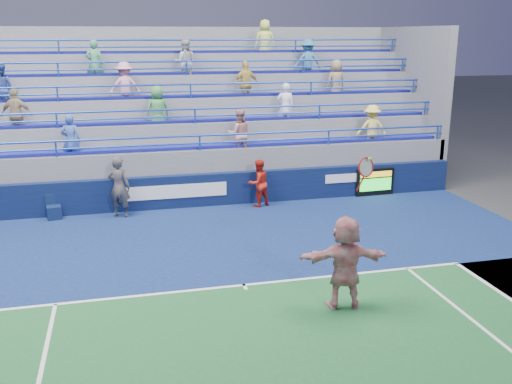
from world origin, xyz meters
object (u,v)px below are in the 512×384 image
object	(u,v)px
judge_chair	(54,211)
tennis_player	(345,262)
ball_girl	(258,183)
line_judge	(119,187)
serve_speed_board	(375,182)

from	to	relation	value
judge_chair	tennis_player	size ratio (longest dim) A/B	0.24
judge_chair	ball_girl	size ratio (longest dim) A/B	0.48
tennis_player	ball_girl	distance (m)	7.53
line_judge	judge_chair	bearing A→B (deg)	16.34
judge_chair	serve_speed_board	bearing A→B (deg)	0.85
serve_speed_board	line_judge	distance (m)	8.85
line_judge	serve_speed_board	bearing A→B (deg)	-153.73
line_judge	ball_girl	bearing A→B (deg)	-155.19
judge_chair	ball_girl	bearing A→B (deg)	-1.39
judge_chair	line_judge	distance (m)	2.16
line_judge	ball_girl	world-z (taller)	line_judge
serve_speed_board	ball_girl	xyz separation A→B (m)	(-4.34, -0.32, 0.30)
tennis_player	serve_speed_board	bearing A→B (deg)	61.03
serve_speed_board	judge_chair	world-z (taller)	serve_speed_board
tennis_player	ball_girl	bearing A→B (deg)	89.97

